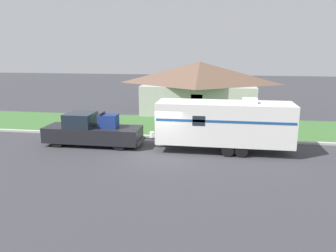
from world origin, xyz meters
TOP-DOWN VIEW (x-y plane):
  - ground_plane at (0.00, 0.00)m, footprint 120.00×120.00m
  - curb_strip at (0.00, 3.75)m, footprint 80.00×0.30m
  - lawn_strip at (0.00, 7.40)m, footprint 80.00×7.00m
  - house_across_street at (1.33, 13.89)m, footprint 11.02×7.32m
  - pickup_truck at (-4.54, 1.39)m, footprint 6.10×1.93m
  - travel_trailer at (3.58, 1.39)m, footprint 8.67×2.29m
  - mailbox at (5.52, 4.72)m, footprint 0.48×0.20m

SIDE VIEW (x-z plane):
  - ground_plane at x=0.00m, z-range 0.00..0.00m
  - lawn_strip at x=0.00m, z-range 0.00..0.03m
  - curb_strip at x=0.00m, z-range 0.00..0.14m
  - pickup_truck at x=-4.54m, z-range -0.16..1.94m
  - mailbox at x=5.52m, z-range 0.37..1.77m
  - travel_trailer at x=3.58m, z-range 0.12..3.31m
  - house_across_street at x=1.33m, z-range 0.09..4.83m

